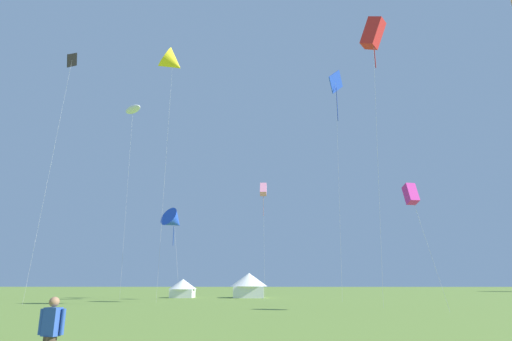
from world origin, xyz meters
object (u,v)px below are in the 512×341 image
object	(u,v)px
kite_black_diamond	(71,65)
kite_blue_delta	(174,221)
kite_red_box	(373,33)
kite_blue_diamond	(336,85)
kite_yellow_delta	(173,63)
festival_tent_left	(249,284)
kite_white_parafoil	(133,110)
person_spectator	(50,339)
kite_magenta_box	(411,194)
kite_pink_box	(263,190)
festival_tent_right	(183,287)

from	to	relation	value
kite_black_diamond	kite_blue_delta	xyz separation A→B (m)	(9.37, 14.61, -15.60)
kite_red_box	kite_blue_delta	xyz separation A→B (m)	(-23.32, 19.34, -16.04)
kite_blue_diamond	kite_yellow_delta	world-z (taller)	kite_yellow_delta
festival_tent_left	kite_yellow_delta	bearing A→B (deg)	-125.29
kite_white_parafoil	person_spectator	size ratio (longest dim) A/B	15.25
kite_magenta_box	festival_tent_left	xyz separation A→B (m)	(-13.64, 27.28, -6.87)
kite_blue_delta	person_spectator	size ratio (longest dim) A/B	6.88
kite_pink_box	kite_white_parafoil	distance (m)	22.45
kite_pink_box	festival_tent_left	distance (m)	14.16
kite_black_diamond	kite_blue_diamond	distance (m)	31.41
kite_blue_diamond	festival_tent_right	size ratio (longest dim) A/B	7.32
kite_red_box	festival_tent_right	size ratio (longest dim) A/B	7.27
kite_blue_delta	festival_tent_right	size ratio (longest dim) A/B	3.11
kite_yellow_delta	kite_blue_diamond	bearing A→B (deg)	4.41
festival_tent_right	kite_black_diamond	bearing A→B (deg)	-120.46
kite_yellow_delta	festival_tent_right	xyz separation A→B (m)	(0.03, 12.93, -27.15)
kite_yellow_delta	kite_pink_box	bearing A→B (deg)	23.77
kite_black_diamond	kite_white_parafoil	xyz separation A→B (m)	(3.09, 12.67, -0.00)
kite_white_parafoil	kite_magenta_box	distance (m)	41.11
kite_black_diamond	kite_red_box	bearing A→B (deg)	-8.24
kite_blue_diamond	kite_magenta_box	size ratio (longest dim) A/B	2.93
kite_red_box	kite_blue_delta	bearing A→B (deg)	140.32
kite_red_box	kite_yellow_delta	size ratio (longest dim) A/B	0.92
kite_blue_diamond	kite_blue_delta	xyz separation A→B (m)	(-21.41, 8.34, -15.95)
kite_pink_box	kite_blue_delta	distance (m)	13.55
kite_magenta_box	festival_tent_right	xyz separation A→B (m)	(-22.76, 27.28, -7.31)
kite_blue_delta	festival_tent_left	bearing A→B (deg)	16.56
kite_pink_box	kite_yellow_delta	world-z (taller)	kite_yellow_delta
kite_blue_delta	kite_blue_diamond	bearing A→B (deg)	-21.29
kite_black_diamond	festival_tent_left	bearing A→B (deg)	42.13
kite_blue_delta	festival_tent_right	distance (m)	9.30
kite_pink_box	person_spectator	bearing A→B (deg)	-96.20
kite_yellow_delta	festival_tent_right	bearing A→B (deg)	89.85
festival_tent_right	kite_red_box	bearing A→B (deg)	-45.04
kite_blue_diamond	kite_yellow_delta	size ratio (longest dim) A/B	0.92
kite_pink_box	kite_magenta_box	bearing A→B (deg)	-59.06
kite_black_diamond	kite_pink_box	distance (m)	26.67
kite_blue_diamond	kite_magenta_box	bearing A→B (deg)	-81.64
kite_blue_delta	person_spectator	xyz separation A→B (m)	(7.66, -46.67, -9.27)
kite_yellow_delta	kite_blue_delta	bearing A→B (deg)	95.57
kite_white_parafoil	festival_tent_right	size ratio (longest dim) A/B	6.90
kite_magenta_box	kite_yellow_delta	bearing A→B (deg)	147.80
kite_white_parafoil	kite_red_box	size ratio (longest dim) A/B	0.95
kite_blue_diamond	kite_white_parafoil	bearing A→B (deg)	166.99
kite_black_diamond	kite_white_parafoil	size ratio (longest dim) A/B	1.03
kite_yellow_delta	kite_magenta_box	bearing A→B (deg)	-32.20
kite_black_diamond	festival_tent_left	size ratio (longest dim) A/B	5.39
kite_red_box	festival_tent_right	world-z (taller)	kite_red_box
kite_pink_box	kite_red_box	world-z (taller)	kite_red_box
kite_yellow_delta	festival_tent_right	distance (m)	30.07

